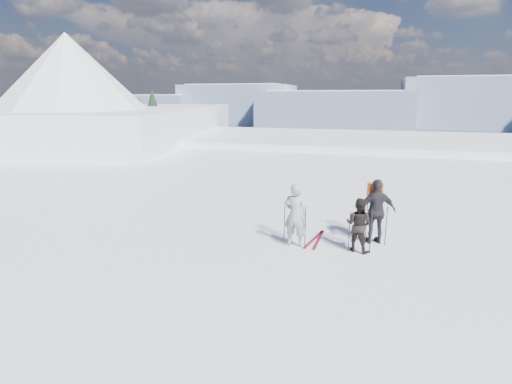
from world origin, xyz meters
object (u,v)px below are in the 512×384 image
(skier_dark, at_px, (359,225))
(skier_grey, at_px, (295,215))
(skier_pack, at_px, (376,212))
(skis_loose, at_px, (316,239))

(skier_dark, bearing_deg, skier_grey, 22.54)
(skier_grey, distance_m, skier_dark, 1.78)
(skier_pack, xyz_separation_m, skis_loose, (-1.69, -0.24, -0.95))
(skier_pack, bearing_deg, skis_loose, -10.29)
(skier_grey, relative_size, skis_loose, 1.09)
(skier_pack, bearing_deg, skier_grey, 3.15)
(skier_dark, relative_size, skier_pack, 0.80)
(skier_grey, distance_m, skier_pack, 2.40)
(skier_dark, bearing_deg, skis_loose, -4.69)
(skier_grey, xyz_separation_m, skis_loose, (0.54, 0.64, -0.92))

